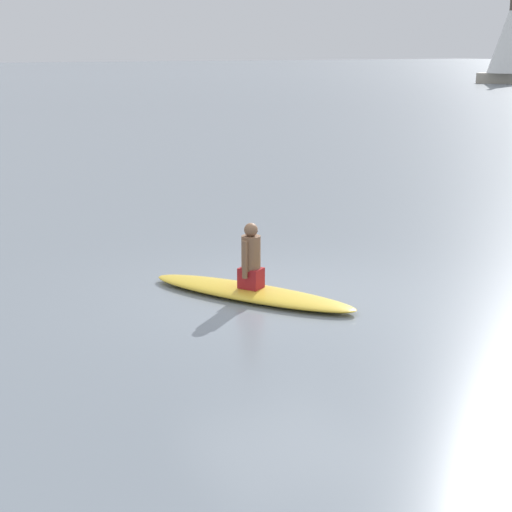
{
  "coord_description": "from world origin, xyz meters",
  "views": [
    {
      "loc": [
        -9.14,
        5.77,
        3.37
      ],
      "look_at": [
        -0.04,
        0.39,
        0.61
      ],
      "focal_mm": 55.95,
      "sensor_mm": 36.0,
      "label": 1
    }
  ],
  "objects": [
    {
      "name": "ground_plane",
      "position": [
        0.0,
        0.0,
        0.0
      ],
      "size": [
        400.0,
        400.0,
        0.0
      ],
      "primitive_type": "plane",
      "color": "gray"
    },
    {
      "name": "surfboard",
      "position": [
        0.06,
        0.42,
        0.07
      ],
      "size": [
        3.17,
        2.17,
        0.14
      ],
      "primitive_type": "ellipsoid",
      "rotation": [
        0.0,
        0.0,
        0.5
      ],
      "color": "gold",
      "rests_on": "ground"
    },
    {
      "name": "person_paddler",
      "position": [
        0.06,
        0.42,
        0.56
      ],
      "size": [
        0.39,
        0.39,
        0.92
      ],
      "rotation": [
        0.0,
        0.0,
        0.5
      ],
      "color": "#A51E23",
      "rests_on": "surfboard"
    },
    {
      "name": "sailboat_center_horizon",
      "position": [
        47.62,
        -56.6,
        4.03
      ],
      "size": [
        5.64,
        5.48,
        8.6
      ],
      "rotation": [
        0.0,
        0.0,
        -2.56
      ],
      "color": "#B2A893",
      "rests_on": "ground"
    }
  ]
}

